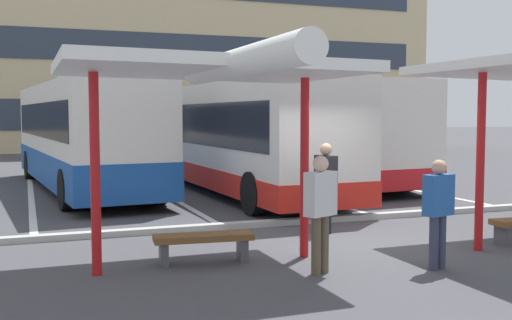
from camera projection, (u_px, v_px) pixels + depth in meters
The scene contains 14 objects.
ground_plane at pixel (351, 240), 11.27m from camera, with size 160.00×160.00×0.00m, color #47474C.
coach_bus_0 at pixel (83, 137), 18.64m from camera, with size 3.56×11.40×3.52m.
coach_bus_1 at pixel (230, 136), 18.52m from camera, with size 2.86×12.46×3.49m.
coach_bus_2 at pixel (312, 132), 20.75m from camera, with size 3.39×10.29×3.60m.
lane_stripe_0 at pixel (31, 194), 17.71m from camera, with size 0.16×14.00×0.01m, color white.
lane_stripe_1 at pixel (156, 189), 18.97m from camera, with size 0.16×14.00×0.01m, color white.
lane_stripe_2 at pixel (266, 184), 20.23m from camera, with size 0.16×14.00×0.01m, color white.
lane_stripe_3 at pixel (362, 180), 21.49m from camera, with size 0.16×14.00×0.01m, color white.
waiting_shelter_1 at pixel (211, 72), 8.89m from camera, with size 4.24×5.27×3.11m.
bench_2 at pixel (204, 242), 9.51m from camera, with size 1.56×0.57×0.45m.
platform_kerb at pixel (308, 221), 12.98m from camera, with size 44.00×0.24×0.12m, color #ADADA8.
waiting_passenger_1 at pixel (438, 207), 9.07m from camera, with size 0.51×0.33×1.63m.
waiting_passenger_2 at pixel (326, 181), 11.88m from camera, with size 0.28×0.52×1.73m.
waiting_passenger_3 at pixel (320, 206), 8.82m from camera, with size 0.54×0.39×1.70m.
Camera 1 is at (-5.53, -9.82, 2.29)m, focal length 43.41 mm.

